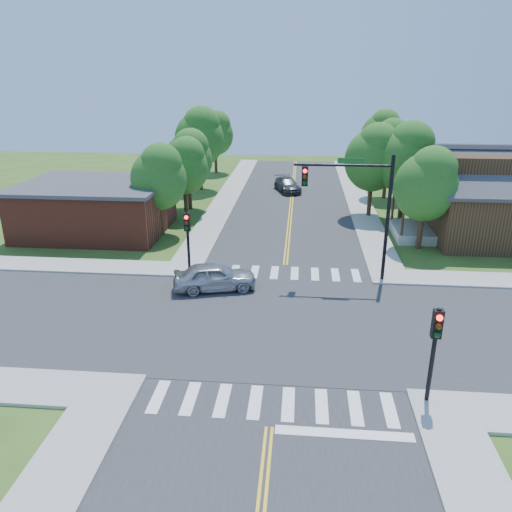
# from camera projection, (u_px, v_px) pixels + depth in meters

# --- Properties ---
(ground) EXTENTS (100.00, 100.00, 0.00)m
(ground) POSITION_uv_depth(u_px,v_px,m) (280.00, 323.00, 23.86)
(ground) COLOR #334F18
(ground) RESTS_ON ground
(road_ns) EXTENTS (10.00, 90.00, 0.04)m
(road_ns) POSITION_uv_depth(u_px,v_px,m) (280.00, 323.00, 23.85)
(road_ns) COLOR #2D2D30
(road_ns) RESTS_ON ground
(road_ew) EXTENTS (90.00, 10.00, 0.04)m
(road_ew) POSITION_uv_depth(u_px,v_px,m) (280.00, 322.00, 23.85)
(road_ew) COLOR #2D2D30
(road_ew) RESTS_ON ground
(intersection_patch) EXTENTS (10.20, 10.20, 0.06)m
(intersection_patch) POSITION_uv_depth(u_px,v_px,m) (280.00, 323.00, 23.86)
(intersection_patch) COLOR #2D2D30
(intersection_patch) RESTS_ON ground
(sidewalk_ne) EXTENTS (40.00, 40.00, 0.14)m
(sidewalk_ne) POSITION_uv_depth(u_px,v_px,m) (501.00, 231.00, 37.24)
(sidewalk_ne) COLOR #9E9B93
(sidewalk_ne) RESTS_ON ground
(sidewalk_nw) EXTENTS (40.00, 40.00, 0.14)m
(sidewalk_nw) POSITION_uv_depth(u_px,v_px,m) (92.00, 220.00, 39.94)
(sidewalk_nw) COLOR #9E9B93
(sidewalk_nw) RESTS_ON ground
(crosswalk_north) EXTENTS (8.85, 2.00, 0.01)m
(crosswalk_north) POSITION_uv_depth(u_px,v_px,m) (285.00, 273.00, 29.62)
(crosswalk_north) COLOR white
(crosswalk_north) RESTS_ON ground
(crosswalk_south) EXTENTS (8.85, 2.00, 0.01)m
(crosswalk_south) POSITION_uv_depth(u_px,v_px,m) (272.00, 403.00, 18.06)
(crosswalk_south) COLOR white
(crosswalk_south) RESTS_ON ground
(centerline) EXTENTS (0.30, 90.00, 0.01)m
(centerline) POSITION_uv_depth(u_px,v_px,m) (280.00, 322.00, 23.84)
(centerline) COLOR yellow
(centerline) RESTS_ON ground
(stop_bar) EXTENTS (4.60, 0.45, 0.09)m
(stop_bar) POSITION_uv_depth(u_px,v_px,m) (344.00, 435.00, 16.56)
(stop_bar) COLOR white
(stop_bar) RESTS_ON ground
(signal_mast_ne) EXTENTS (5.30, 0.42, 7.20)m
(signal_mast_ne) POSITION_uv_depth(u_px,v_px,m) (358.00, 198.00, 27.04)
(signal_mast_ne) COLOR black
(signal_mast_ne) RESTS_ON ground
(signal_pole_se) EXTENTS (0.34, 0.42, 3.80)m
(signal_pole_se) POSITION_uv_depth(u_px,v_px,m) (435.00, 339.00, 17.20)
(signal_pole_se) COLOR black
(signal_pole_se) RESTS_ON ground
(signal_pole_nw) EXTENTS (0.34, 0.42, 3.80)m
(signal_pole_nw) POSITION_uv_depth(u_px,v_px,m) (188.00, 231.00, 28.60)
(signal_pole_nw) COLOR black
(signal_pole_nw) RESTS_ON ground
(house_ne) EXTENTS (13.05, 8.80, 7.11)m
(house_ne) POSITION_uv_depth(u_px,v_px,m) (507.00, 193.00, 34.68)
(house_ne) COLOR black
(house_ne) RESTS_ON ground
(building_nw) EXTENTS (10.40, 8.40, 3.73)m
(building_nw) POSITION_uv_depth(u_px,v_px,m) (96.00, 207.00, 36.72)
(building_nw) COLOR brown
(building_nw) RESTS_ON ground
(tree_e_a) EXTENTS (4.08, 3.87, 6.93)m
(tree_e_a) POSITION_uv_depth(u_px,v_px,m) (428.00, 183.00, 32.18)
(tree_e_a) COLOR #382314
(tree_e_a) RESTS_ON ground
(tree_e_b) EXTENTS (4.64, 4.40, 7.88)m
(tree_e_b) POSITION_uv_depth(u_px,v_px,m) (407.00, 156.00, 38.27)
(tree_e_b) COLOR #382314
(tree_e_b) RESTS_ON ground
(tree_e_c) EXTENTS (4.34, 4.12, 7.38)m
(tree_e_c) POSITION_uv_depth(u_px,v_px,m) (389.00, 146.00, 45.38)
(tree_e_c) COLOR #382314
(tree_e_c) RESTS_ON ground
(tree_e_d) EXTENTS (4.43, 4.21, 7.53)m
(tree_e_d) POSITION_uv_depth(u_px,v_px,m) (382.00, 133.00, 53.91)
(tree_e_d) COLOR #382314
(tree_e_d) RESTS_ON ground
(tree_w_a) EXTENTS (3.95, 3.75, 6.71)m
(tree_w_a) POSITION_uv_depth(u_px,v_px,m) (159.00, 175.00, 35.05)
(tree_w_a) COLOR #382314
(tree_w_a) RESTS_ON ground
(tree_w_b) EXTENTS (4.07, 3.87, 6.92)m
(tree_w_b) POSITION_uv_depth(u_px,v_px,m) (189.00, 157.00, 41.73)
(tree_w_b) COLOR #382314
(tree_w_b) RESTS_ON ground
(tree_w_c) EXTENTS (4.83, 4.59, 8.21)m
(tree_w_c) POSITION_uv_depth(u_px,v_px,m) (200.00, 135.00, 48.58)
(tree_w_c) COLOR #382314
(tree_w_c) RESTS_ON ground
(tree_w_d) EXTENTS (4.19, 3.98, 7.12)m
(tree_w_d) POSITION_uv_depth(u_px,v_px,m) (216.00, 132.00, 57.12)
(tree_w_d) COLOR #382314
(tree_w_d) RESTS_ON ground
(tree_house) EXTENTS (4.48, 4.26, 7.62)m
(tree_house) POSITION_uv_depth(u_px,v_px,m) (374.00, 156.00, 39.32)
(tree_house) COLOR #382314
(tree_house) RESTS_ON ground
(tree_bldg) EXTENTS (3.84, 3.65, 6.53)m
(tree_bldg) POSITION_uv_depth(u_px,v_px,m) (185.00, 164.00, 39.78)
(tree_bldg) COLOR #382314
(tree_bldg) RESTS_ON ground
(car_silver) EXTENTS (3.96, 5.36, 1.53)m
(car_silver) POSITION_uv_depth(u_px,v_px,m) (215.00, 277.00, 27.17)
(car_silver) COLOR #ACAFB4
(car_silver) RESTS_ON ground
(car_dgrey) EXTENTS (4.54, 5.64, 1.32)m
(car_dgrey) POSITION_uv_depth(u_px,v_px,m) (287.00, 185.00, 49.31)
(car_dgrey) COLOR #333739
(car_dgrey) RESTS_ON ground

